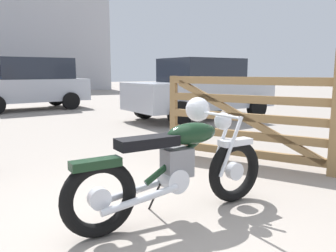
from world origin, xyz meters
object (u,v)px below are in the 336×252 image
at_px(timber_gate, 265,116).
at_px(blue_hatchback_right, 201,89).
at_px(vintage_motorcycle, 179,163).
at_px(red_hatchback_near, 30,83).

bearing_deg(timber_gate, blue_hatchback_right, -53.54).
distance_m(vintage_motorcycle, red_hatchback_near, 10.12).
height_order(vintage_motorcycle, timber_gate, timber_gate).
distance_m(vintage_motorcycle, blue_hatchback_right, 6.63).
relative_size(vintage_motorcycle, timber_gate, 0.95).
relative_size(timber_gate, blue_hatchback_right, 0.49).
bearing_deg(vintage_motorcycle, red_hatchback_near, 87.06).
relative_size(vintage_motorcycle, blue_hatchback_right, 0.47).
bearing_deg(red_hatchback_near, timber_gate, 94.57).
bearing_deg(red_hatchback_near, blue_hatchback_right, 122.30).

